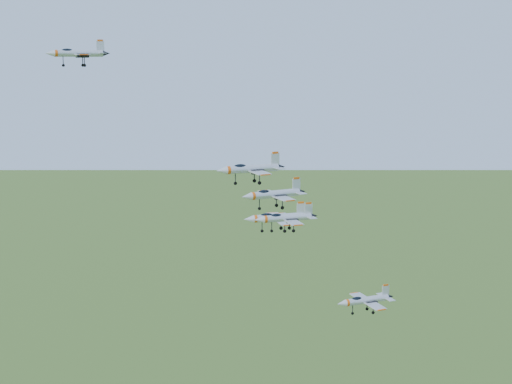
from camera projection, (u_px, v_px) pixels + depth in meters
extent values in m
cylinder|color=#B4B9C2|center=(79.00, 53.00, 128.02)|extent=(8.58, 2.56, 1.23)
cone|color=#B4B9C2|center=(50.00, 53.00, 126.15)|extent=(1.87, 1.48, 1.23)
cone|color=black|center=(106.00, 53.00, 129.81)|extent=(1.47, 1.24, 1.04)
ellipsoid|color=black|center=(67.00, 51.00, 127.17)|extent=(2.19, 1.20, 0.78)
cube|color=#B4B9C2|center=(82.00, 55.00, 125.72)|extent=(2.80, 4.44, 0.13)
cube|color=#B4B9C2|center=(78.00, 55.00, 130.54)|extent=(2.80, 4.44, 0.13)
cube|color=#B4B9C2|center=(100.00, 46.00, 129.20)|extent=(1.42, 0.34, 1.98)
cube|color=#D3510E|center=(100.00, 40.00, 129.00)|extent=(1.05, 0.30, 0.33)
cylinder|color=#B4B9C2|center=(252.00, 169.00, 124.45)|extent=(9.67, 2.98, 1.38)
cone|color=#B4B9C2|center=(221.00, 171.00, 122.30)|extent=(2.12, 1.69, 1.38)
cone|color=black|center=(281.00, 167.00, 126.52)|extent=(1.67, 1.41, 1.18)
ellipsoid|color=black|center=(240.00, 166.00, 123.48)|extent=(2.47, 1.37, 0.88)
cube|color=#B4B9C2|center=(260.00, 173.00, 121.87)|extent=(3.20, 5.03, 0.15)
cube|color=#B4B9C2|center=(247.00, 168.00, 127.29)|extent=(3.20, 5.03, 0.15)
cube|color=#B4B9C2|center=(275.00, 159.00, 125.82)|extent=(1.59, 0.39, 2.23)
cube|color=#D3510E|center=(275.00, 153.00, 125.60)|extent=(1.18, 0.34, 0.37)
cylinder|color=#B4B9C2|center=(275.00, 194.00, 107.00)|extent=(8.00, 2.88, 1.15)
cone|color=#B4B9C2|center=(246.00, 197.00, 104.99)|extent=(1.80, 1.47, 1.15)
cone|color=black|center=(302.00, 192.00, 108.94)|extent=(1.42, 1.23, 0.98)
ellipsoid|color=black|center=(264.00, 192.00, 106.10)|extent=(2.08, 1.24, 0.73)
cube|color=#B4B9C2|center=(284.00, 198.00, 104.93)|extent=(2.84, 4.24, 0.12)
cube|color=#B4B9C2|center=(269.00, 193.00, 109.31)|extent=(2.84, 4.24, 0.12)
cube|color=#B4B9C2|center=(296.00, 184.00, 108.31)|extent=(1.31, 0.40, 1.85)
cube|color=#D3510E|center=(297.00, 178.00, 108.13)|extent=(0.97, 0.34, 0.31)
cylinder|color=#B4B9C2|center=(279.00, 217.00, 135.61)|extent=(9.84, 1.79, 1.41)
cone|color=#B4B9C2|center=(249.00, 219.00, 134.12)|extent=(2.01, 1.49, 1.41)
cone|color=black|center=(307.00, 216.00, 137.04)|extent=(1.57, 1.26, 1.20)
ellipsoid|color=black|center=(266.00, 215.00, 134.90)|extent=(2.43, 1.11, 0.90)
cube|color=#B4B9C2|center=(284.00, 222.00, 132.82)|extent=(2.69, 4.88, 0.15)
cube|color=#B4B9C2|center=(275.00, 215.00, 138.61)|extent=(2.69, 4.88, 0.15)
cube|color=#B4B9C2|center=(301.00, 209.00, 136.46)|extent=(1.64, 0.19, 2.28)
cube|color=#D3510E|center=(301.00, 203.00, 136.24)|extent=(1.20, 0.20, 0.38)
cylinder|color=#B4B9C2|center=(287.00, 218.00, 115.21)|extent=(8.09, 1.81, 1.16)
cone|color=#B4B9C2|center=(259.00, 220.00, 113.79)|extent=(1.69, 1.29, 1.16)
cone|color=black|center=(314.00, 216.00, 116.57)|extent=(1.32, 1.08, 0.99)
ellipsoid|color=black|center=(276.00, 216.00, 114.55)|extent=(2.02, 0.99, 0.74)
cube|color=#B4B9C2|center=(294.00, 222.00, 112.96)|extent=(2.37, 4.08, 0.12)
cube|color=#B4B9C2|center=(283.00, 216.00, 117.64)|extent=(2.37, 4.08, 0.12)
cube|color=#B4B9C2|center=(309.00, 209.00, 116.06)|extent=(1.34, 0.22, 1.87)
cube|color=#D3510E|center=(309.00, 203.00, 115.88)|extent=(0.99, 0.20, 0.31)
cylinder|color=#B4B9C2|center=(367.00, 300.00, 129.93)|extent=(8.78, 2.63, 1.26)
cone|color=#B4B9C2|center=(341.00, 304.00, 128.02)|extent=(1.92, 1.52, 1.26)
cone|color=black|center=(390.00, 297.00, 131.77)|extent=(1.51, 1.27, 1.07)
ellipsoid|color=black|center=(357.00, 299.00, 129.06)|extent=(2.24, 1.23, 0.80)
cube|color=#B4B9C2|center=(375.00, 306.00, 127.58)|extent=(2.87, 4.55, 0.14)
cube|color=#B4B9C2|center=(360.00, 297.00, 132.51)|extent=(2.87, 4.55, 0.14)
cube|color=#B4B9C2|center=(386.00, 291.00, 131.14)|extent=(1.45, 0.35, 2.03)
cube|color=#D3510E|center=(386.00, 285.00, 130.95)|extent=(1.07, 0.30, 0.34)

